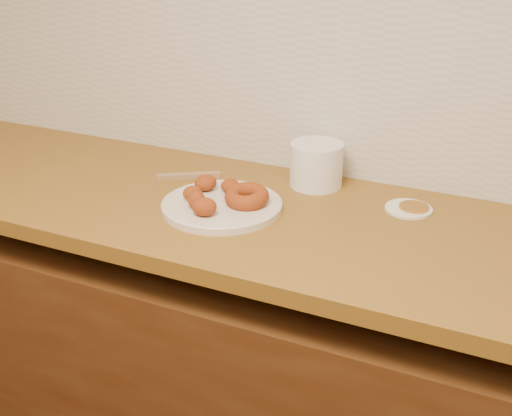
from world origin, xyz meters
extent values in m
cube|color=#C1AF93|center=(0.00, 2.00, 1.35)|extent=(4.00, 0.02, 2.70)
cube|color=brown|center=(-0.65, 1.69, 0.88)|extent=(2.30, 0.62, 0.04)
cube|color=beige|center=(0.00, 1.99, 1.20)|extent=(3.60, 0.02, 0.60)
cylinder|color=silver|center=(-0.45, 1.65, 0.91)|extent=(0.29, 0.29, 0.02)
torus|color=#994319|center=(-0.39, 1.68, 0.94)|extent=(0.13, 0.13, 0.05)
ellipsoid|color=#994319|center=(-0.52, 1.71, 0.94)|extent=(0.07, 0.07, 0.04)
ellipsoid|color=#994319|center=(-0.52, 1.64, 0.94)|extent=(0.06, 0.06, 0.04)
ellipsoid|color=#994319|center=(-0.49, 1.60, 0.94)|extent=(0.06, 0.06, 0.04)
ellipsoid|color=#994319|center=(-0.45, 1.57, 0.94)|extent=(0.07, 0.06, 0.04)
ellipsoid|color=#994319|center=(-0.46, 1.72, 0.93)|extent=(0.06, 0.06, 0.03)
cylinder|color=white|center=(-0.30, 1.89, 0.96)|extent=(0.14, 0.14, 0.11)
cylinder|color=white|center=(-0.04, 1.84, 0.90)|extent=(0.14, 0.14, 0.01)
cylinder|color=#B27A31|center=(-0.03, 1.84, 0.91)|extent=(0.08, 0.08, 0.01)
cube|color=#94724D|center=(-0.62, 1.79, 0.91)|extent=(0.16, 0.11, 0.01)
camera|label=1|loc=(0.22, 0.42, 1.54)|focal=45.00mm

